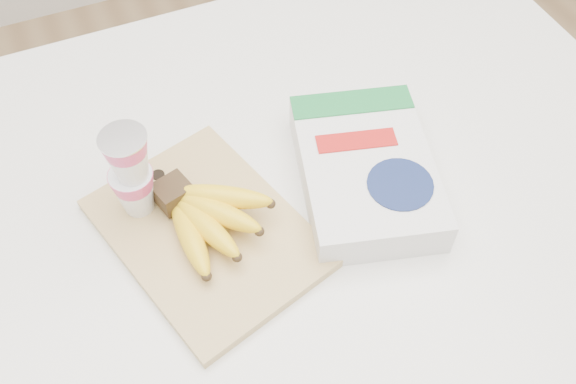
{
  "coord_description": "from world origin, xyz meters",
  "views": [
    {
      "loc": [
        -0.17,
        -0.55,
        1.78
      ],
      "look_at": [
        0.05,
        -0.05,
        1.06
      ],
      "focal_mm": 40.0,
      "sensor_mm": 36.0,
      "label": 1
    }
  ],
  "objects_px": {
    "yogurt_stack": "(131,171)",
    "cereal_box": "(366,170)",
    "cutting_board": "(207,232)",
    "table": "(256,338)",
    "bananas": "(205,215)"
  },
  "relations": [
    {
      "from": "table",
      "to": "cutting_board",
      "type": "bearing_deg",
      "value": -144.92
    },
    {
      "from": "bananas",
      "to": "cereal_box",
      "type": "bearing_deg",
      "value": -2.47
    },
    {
      "from": "table",
      "to": "bananas",
      "type": "distance_m",
      "value": 0.56
    },
    {
      "from": "cutting_board",
      "to": "cereal_box",
      "type": "xyz_separation_m",
      "value": [
        0.25,
        -0.0,
        0.02
      ]
    },
    {
      "from": "cutting_board",
      "to": "cereal_box",
      "type": "bearing_deg",
      "value": -17.17
    },
    {
      "from": "cutting_board",
      "to": "yogurt_stack",
      "type": "bearing_deg",
      "value": 118.35
    },
    {
      "from": "bananas",
      "to": "table",
      "type": "bearing_deg",
      "value": 32.96
    },
    {
      "from": "table",
      "to": "cereal_box",
      "type": "bearing_deg",
      "value": -17.3
    },
    {
      "from": "yogurt_stack",
      "to": "cutting_board",
      "type": "bearing_deg",
      "value": -45.59
    },
    {
      "from": "table",
      "to": "bananas",
      "type": "relative_size",
      "value": 7.78
    },
    {
      "from": "yogurt_stack",
      "to": "cereal_box",
      "type": "distance_m",
      "value": 0.33
    },
    {
      "from": "table",
      "to": "yogurt_stack",
      "type": "bearing_deg",
      "value": 170.43
    },
    {
      "from": "table",
      "to": "cutting_board",
      "type": "xyz_separation_m",
      "value": [
        -0.07,
        -0.05,
        0.52
      ]
    },
    {
      "from": "cutting_board",
      "to": "table",
      "type": "bearing_deg",
      "value": 19.02
    },
    {
      "from": "bananas",
      "to": "cereal_box",
      "type": "height_order",
      "value": "bananas"
    }
  ]
}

